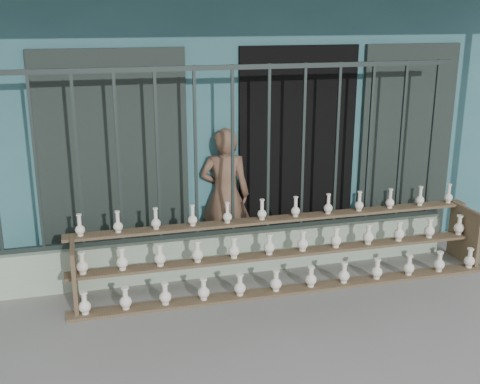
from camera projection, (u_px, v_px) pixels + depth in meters
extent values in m
plane|color=slate|center=(268.00, 328.00, 5.46)|extent=(60.00, 60.00, 0.00)
cube|color=#34676D|center=(183.00, 92.00, 8.97)|extent=(7.00, 5.00, 3.20)
cube|color=black|center=(296.00, 150.00, 7.02)|extent=(1.40, 0.12, 2.40)
cube|color=black|center=(114.00, 162.00, 6.46)|extent=(1.60, 0.08, 2.40)
cube|color=black|center=(405.00, 144.00, 7.33)|extent=(1.20, 0.08, 2.40)
cube|color=#A3BA9F|center=(233.00, 252.00, 6.60)|extent=(5.00, 0.20, 0.45)
cube|color=#283330|center=(36.00, 164.00, 5.79)|extent=(0.03, 0.03, 1.80)
cube|color=#283330|center=(78.00, 161.00, 5.88)|extent=(0.03, 0.03, 1.80)
cube|color=#283330|center=(118.00, 159.00, 5.98)|extent=(0.03, 0.03, 1.80)
cube|color=#283330|center=(158.00, 156.00, 6.08)|extent=(0.03, 0.03, 1.80)
cube|color=#283330|center=(196.00, 154.00, 6.17)|extent=(0.03, 0.03, 1.80)
cube|color=#283330|center=(233.00, 152.00, 6.27)|extent=(0.03, 0.03, 1.80)
cube|color=#283330|center=(268.00, 150.00, 6.37)|extent=(0.03, 0.03, 1.80)
cube|color=#283330|center=(303.00, 148.00, 6.46)|extent=(0.03, 0.03, 1.80)
cube|color=#283330|center=(337.00, 146.00, 6.56)|extent=(0.03, 0.03, 1.80)
cube|color=#283330|center=(369.00, 144.00, 6.66)|extent=(0.03, 0.03, 1.80)
cube|color=#283330|center=(401.00, 142.00, 6.76)|extent=(0.03, 0.03, 1.80)
cube|color=#283330|center=(432.00, 140.00, 6.85)|extent=(0.03, 0.03, 1.80)
cube|color=#283330|center=(232.00, 67.00, 6.02)|extent=(5.00, 0.04, 0.05)
cube|color=#283330|center=(233.00, 231.00, 6.52)|extent=(5.00, 0.04, 0.05)
cube|color=brown|center=(293.00, 290.00, 6.17)|extent=(4.50, 0.18, 0.03)
cube|color=brown|center=(286.00, 254.00, 6.32)|extent=(4.50, 0.18, 0.03)
cube|color=brown|center=(279.00, 219.00, 6.46)|extent=(4.50, 0.18, 0.03)
cube|color=brown|center=(74.00, 275.00, 5.78)|extent=(0.04, 0.55, 0.64)
cube|color=brown|center=(464.00, 234.00, 6.85)|extent=(0.04, 0.55, 0.64)
imported|color=brown|center=(225.00, 195.00, 6.80)|extent=(0.64, 0.50, 1.54)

